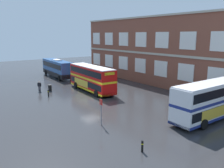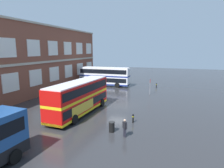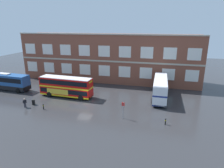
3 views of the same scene
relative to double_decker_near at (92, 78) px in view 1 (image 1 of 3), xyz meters
The scene contains 10 objects.
ground_plane 5.78m from the double_decker_near, 13.45° to the right, with size 120.00×120.00×0.00m, color #2B2B2D.
brick_terminal_building 16.02m from the double_decker_near, 71.26° to the left, with size 45.84×8.19×12.27m.
double_decker_near is the anchor object (origin of this frame).
double_decker_middle 19.13m from the double_decker_near, 11.57° to the left, with size 2.93×11.02×4.07m.
touring_coach 15.66m from the double_decker_near, behind, with size 12.11×3.36×3.80m.
waiting_passenger 8.50m from the double_decker_near, 123.39° to the right, with size 0.47×0.57×1.70m.
bus_stand_flag 14.98m from the double_decker_near, 27.31° to the right, with size 0.44×0.10×2.70m.
station_litter_bin 7.01m from the double_decker_near, 125.54° to the right, with size 0.60×0.60×1.03m.
safety_bollard_west 7.24m from the double_decker_near, 97.61° to the right, with size 0.19×0.19×0.95m.
safety_bollard_east 21.23m from the double_decker_near, 20.31° to the right, with size 0.19×0.19×0.95m.
Camera 1 is at (26.87, -15.86, 8.98)m, focal length 37.51 mm.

